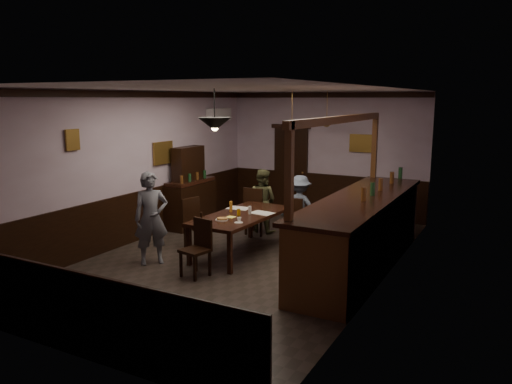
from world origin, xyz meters
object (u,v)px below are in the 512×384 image
Objects in this scene: chair_side at (195,221)px; coffee_cup at (239,219)px; chair_far_right at (295,217)px; pendant_brass_mid at (292,126)px; bar_counter at (361,231)px; dining_table at (241,218)px; pendant_iron at (215,124)px; soda_can at (239,212)px; chair_far_left at (255,209)px; person_standing at (151,218)px; person_seated_left at (262,201)px; person_seated_right at (300,207)px; pendant_brass_far at (327,123)px; sideboard at (190,195)px; chair_near at (198,245)px.

coffee_cup is at bearing -94.00° from chair_side.
pendant_brass_mid reaches higher than chair_far_right.
bar_counter is at bearing 142.19° from chair_far_right.
pendant_iron is (-0.03, -0.80, 1.74)m from dining_table.
coffee_cup is at bearing -58.96° from soda_can.
person_standing is (-0.71, -2.49, 0.25)m from chair_far_left.
pendant_brass_mid reaches higher than person_seated_left.
dining_table is 1.61m from person_seated_right.
chair_side is 1.21× the size of pendant_brass_far.
person_seated_left reaches higher than person_seated_right.
sideboard is (-2.31, 1.79, -0.08)m from coffee_cup.
dining_table is at bearing -99.52° from pendant_brass_mid.
chair_side is 3.95m from pendant_brass_far.
bar_counter is 5.64× the size of pendant_brass_mid.
chair_near is at bearing -92.29° from soda_can.
sideboard is at bearing -143.86° from pendant_brass_far.
pendant_iron is at bearing 103.31° from person_seated_left.
person_standing is at bearing -174.91° from chair_side.
chair_near is at bearing -128.89° from chair_side.
chair_near is at bearing -143.61° from bar_counter.
sideboard is at bearing 62.42° from person_standing.
person_seated_left reaches higher than chair_far_left.
soda_can is (-0.50, -1.64, 0.16)m from person_seated_right.
chair_far_right is at bearing 90.06° from chair_near.
person_standing is 4.81m from pendant_brass_far.
person_seated_left is at bearing 103.88° from dining_table.
dining_table is at bearing -172.11° from bar_counter.
chair_far_right is at bearing 69.67° from soda_can.
chair_near is at bearing -91.74° from dining_table.
sideboard is at bearing 167.15° from bar_counter.
pendant_brass_far reaches higher than coffee_cup.
person_seated_left is at bearing -3.89° from chair_side.
chair_side is 1.11m from person_standing.
person_standing is at bearing -151.45° from coffee_cup.
soda_can is (0.40, -1.67, 0.13)m from person_seated_left.
chair_near is at bearing 96.38° from chair_far_left.
person_standing is 1.99× the size of pendant_brass_far.
sideboard is (-0.94, 2.47, -0.09)m from person_standing.
chair_near is 0.95× the size of chair_side.
person_seated_left is at bearing -119.33° from pendant_brass_far.
soda_can is (0.01, -0.11, 0.12)m from dining_table.
person_standing is at bearing -155.22° from bar_counter.
coffee_cup is 0.12× the size of pendant_iron.
pendant_brass_mid reaches higher than coffee_cup.
chair_far_left is 2.66m from pendant_brass_far.
chair_far_left is 0.91m from chair_far_right.
person_standing reaches higher than soda_can.
person_seated_right is 0.28× the size of bar_counter.
dining_table is 1.39× the size of person_standing.
person_standing is at bearing 72.83° from chair_far_left.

